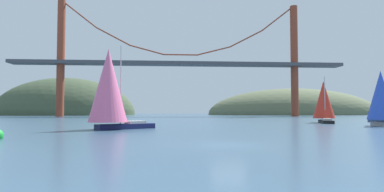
% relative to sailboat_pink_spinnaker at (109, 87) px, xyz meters
% --- Properties ---
extents(ground_plane, '(360.00, 360.00, 0.00)m').
position_rel_sailboat_pink_spinnaker_xyz_m(ground_plane, '(11.80, -18.18, -5.35)').
color(ground_plane, '#385670').
extents(headland_right, '(89.08, 44.00, 26.94)m').
position_rel_sailboat_pink_spinnaker_xyz_m(headland_right, '(71.80, 116.82, -5.35)').
color(headland_right, '#5B6647').
rests_on(headland_right, ground_plane).
extents(headland_left, '(67.30, 44.00, 36.24)m').
position_rel_sailboat_pink_spinnaker_xyz_m(headland_left, '(-43.20, 116.82, -5.35)').
color(headland_left, '#425138').
rests_on(headland_left, ground_plane).
extents(suspension_bridge, '(124.15, 6.00, 43.16)m').
position_rel_sailboat_pink_spinnaker_xyz_m(suspension_bridge, '(11.80, 76.82, 15.36)').
color(suspension_bridge, brown).
rests_on(suspension_bridge, ground_plane).
extents(sailboat_pink_spinnaker, '(9.19, 7.75, 10.86)m').
position_rel_sailboat_pink_spinnaker_xyz_m(sailboat_pink_spinnaker, '(0.00, 0.00, 0.00)').
color(sailboat_pink_spinnaker, '#191E4C').
rests_on(sailboat_pink_spinnaker, ground_plane).
extents(sailboat_scarlet_sail, '(5.29, 8.28, 8.80)m').
position_rel_sailboat_pink_spinnaker_xyz_m(sailboat_scarlet_sail, '(37.50, 18.37, -1.14)').
color(sailboat_scarlet_sail, black).
rests_on(sailboat_scarlet_sail, ground_plane).
extents(sailboat_blue_spinnaker, '(6.96, 8.16, 9.70)m').
position_rel_sailboat_pink_spinnaker_xyz_m(sailboat_blue_spinnaker, '(40.31, 5.57, -0.94)').
color(sailboat_blue_spinnaker, '#B7B2A8').
rests_on(sailboat_blue_spinnaker, ground_plane).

